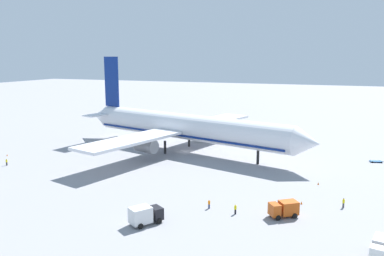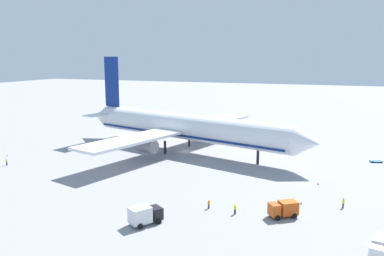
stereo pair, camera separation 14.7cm
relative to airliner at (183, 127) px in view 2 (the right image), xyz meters
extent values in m
plane|color=gray|center=(1.19, -0.34, -7.01)|extent=(600.00, 600.00, 0.00)
cylinder|color=white|center=(1.19, -0.34, 0.16)|extent=(64.21, 24.23, 7.15)
cone|color=white|center=(35.09, -9.78, 0.16)|extent=(7.39, 8.28, 7.00)
cone|color=white|center=(-33.40, 9.29, 0.16)|extent=(8.71, 8.46, 6.79)
cube|color=navy|center=(-28.03, 7.80, 11.73)|extent=(5.91, 2.09, 15.98)
cube|color=white|center=(-26.99, 13.39, 1.59)|extent=(6.71, 10.04, 0.36)
cube|color=white|center=(-30.03, 2.47, 1.59)|extent=(6.71, 10.04, 0.36)
cube|color=white|center=(3.12, 18.63, -0.91)|extent=(16.84, 31.74, 0.70)
cylinder|color=slate|center=(2.85, 13.96, -3.28)|extent=(5.62, 5.16, 4.04)
cube|color=white|center=(-6.97, -17.58, -0.91)|extent=(16.84, 31.74, 0.70)
cylinder|color=slate|center=(-4.78, -13.45, -3.05)|extent=(6.52, 5.00, 3.58)
cylinder|color=black|center=(22.99, -6.41, -5.21)|extent=(0.70, 0.70, 3.59)
cylinder|color=black|center=(-0.43, 5.90, -5.21)|extent=(0.70, 0.70, 3.59)
cylinder|color=black|center=(-3.42, -4.84, -5.21)|extent=(0.70, 0.70, 3.59)
cube|color=navy|center=(1.19, -0.34, -1.81)|extent=(61.62, 23.19, 0.50)
cube|color=black|center=(14.58, -47.13, -5.57)|extent=(2.94, 2.70, 1.96)
cube|color=silver|center=(12.99, -49.51, -5.28)|extent=(3.88, 4.11, 2.55)
cube|color=black|center=(14.89, -46.67, -5.08)|extent=(1.77, 1.22, 0.86)
cylinder|color=black|center=(13.46, -46.57, -6.56)|extent=(0.75, 0.91, 0.90)
cylinder|color=black|center=(15.52, -47.95, -6.56)|extent=(0.75, 0.91, 0.90)
cylinder|color=black|center=(11.58, -49.39, -6.56)|extent=(0.75, 0.91, 0.90)
cylinder|color=black|center=(13.63, -50.77, -6.56)|extent=(0.75, 0.91, 0.90)
cube|color=white|center=(47.62, -49.49, -5.53)|extent=(2.62, 2.02, 2.05)
cube|color=#B2B2B7|center=(48.21, -46.74, -5.41)|extent=(2.97, 3.65, 2.29)
cube|color=black|center=(47.50, -50.03, -5.02)|extent=(1.94, 0.49, 0.90)
cylinder|color=black|center=(47.20, -45.84, -6.56)|extent=(0.48, 0.94, 0.90)
cube|color=#BF4C14|center=(32.48, -38.94, -5.53)|extent=(2.45, 2.61, 2.05)
cube|color=#BF4C14|center=(34.56, -37.41, -5.44)|extent=(3.68, 3.52, 2.23)
cube|color=black|center=(32.08, -39.23, -5.02)|extent=(1.15, 1.53, 0.90)
cylinder|color=black|center=(33.25, -39.73, -6.56)|extent=(0.90, 0.77, 0.90)
cylinder|color=black|center=(31.95, -37.97, -6.56)|extent=(0.90, 0.77, 0.90)
cylinder|color=black|center=(35.71, -37.93, -6.56)|extent=(0.90, 0.77, 0.90)
cylinder|color=black|center=(34.41, -36.16, -6.56)|extent=(0.90, 0.77, 0.90)
cube|color=#26598C|center=(-14.04, 53.24, -6.73)|extent=(2.91, 2.89, 0.15)
cylinder|color=#333338|center=(-15.22, 54.39, -6.73)|extent=(0.49, 0.48, 0.08)
cube|color=silver|center=(-14.04, 53.24, -6.06)|extent=(2.51, 2.49, 1.20)
cylinder|color=black|center=(-15.26, 53.45, -6.81)|extent=(0.37, 0.36, 0.40)
cylinder|color=black|center=(-14.28, 54.46, -6.81)|extent=(0.37, 0.36, 0.40)
cylinder|color=black|center=(-13.79, 52.02, -6.81)|extent=(0.37, 0.36, 0.40)
cylinder|color=black|center=(-12.81, 53.03, -6.81)|extent=(0.37, 0.36, 0.40)
cube|color=#26598C|center=(50.94, 6.19, -6.73)|extent=(3.20, 2.12, 0.15)
cylinder|color=#333338|center=(52.65, 6.65, -6.73)|extent=(0.60, 0.24, 0.08)
cylinder|color=black|center=(51.83, 7.16, -6.81)|extent=(0.42, 0.22, 0.40)
cylinder|color=black|center=(52.20, 5.81, -6.81)|extent=(0.42, 0.22, 0.40)
cylinder|color=black|center=(49.68, 6.57, -6.81)|extent=(0.42, 0.22, 0.40)
cylinder|color=black|center=(50.05, 5.22, -6.81)|extent=(0.42, 0.22, 0.40)
cylinder|color=#3F3F47|center=(43.26, -29.86, -6.57)|extent=(0.39, 0.39, 0.87)
cylinder|color=yellow|center=(43.26, -29.86, -5.81)|extent=(0.49, 0.49, 0.65)
sphere|color=#8C6647|center=(43.26, -29.86, -5.36)|extent=(0.24, 0.24, 0.24)
cylinder|color=navy|center=(20.94, -38.81, -6.61)|extent=(0.38, 0.38, 0.79)
cylinder|color=orange|center=(20.94, -38.81, -5.92)|extent=(0.48, 0.48, 0.59)
sphere|color=beige|center=(20.94, -38.81, -5.51)|extent=(0.21, 0.21, 0.21)
cylinder|color=black|center=(25.96, -39.61, -6.57)|extent=(0.41, 0.41, 0.86)
cylinder|color=yellow|center=(25.96, -39.61, -5.82)|extent=(0.51, 0.51, 0.65)
sphere|color=beige|center=(25.96, -39.61, -5.38)|extent=(0.23, 0.23, 0.23)
cylinder|color=black|center=(-35.08, -30.05, -6.59)|extent=(0.40, 0.40, 0.83)
cylinder|color=yellow|center=(-35.08, -30.05, -5.87)|extent=(0.50, 0.50, 0.62)
sphere|color=#8C6647|center=(-35.08, -30.05, -5.45)|extent=(0.22, 0.22, 0.22)
cone|color=orange|center=(38.26, -17.96, -6.73)|extent=(0.36, 0.36, 0.55)
cone|color=orange|center=(-42.47, -22.80, -6.73)|extent=(0.36, 0.36, 0.55)
cone|color=orange|center=(36.10, -30.83, -6.73)|extent=(0.36, 0.36, 0.55)
camera|label=1|loc=(41.86, -101.75, 19.47)|focal=36.77mm
camera|label=2|loc=(42.00, -101.70, 19.47)|focal=36.77mm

